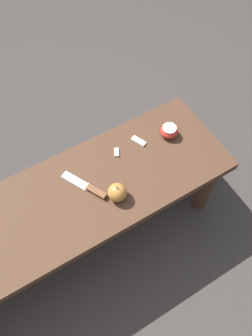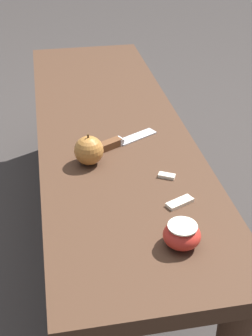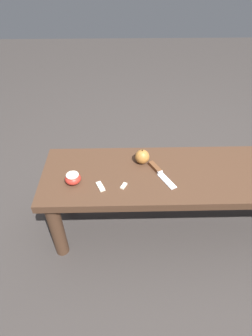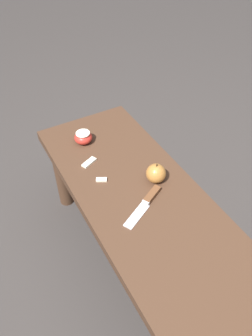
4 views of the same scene
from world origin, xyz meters
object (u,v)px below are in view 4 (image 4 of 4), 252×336
object	(u,v)px
knife	(148,201)
apple_whole	(156,173)
wooden_bench	(165,242)
apple_cut	(83,137)

from	to	relation	value
knife	apple_whole	xyz separation A→B (m)	(0.07, -0.08, 0.03)
wooden_bench	apple_whole	world-z (taller)	apple_whole
wooden_bench	apple_cut	xyz separation A→B (m)	(0.53, 0.06, 0.10)
wooden_bench	knife	bearing A→B (deg)	-1.82
wooden_bench	knife	size ratio (longest dim) A/B	7.29
wooden_bench	apple_cut	size ratio (longest dim) A/B	18.73
knife	apple_whole	distance (m)	0.11
apple_whole	apple_cut	size ratio (longest dim) A/B	1.11
wooden_bench	knife	xyz separation A→B (m)	(0.13, -0.00, 0.08)
apple_whole	apple_cut	world-z (taller)	apple_whole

